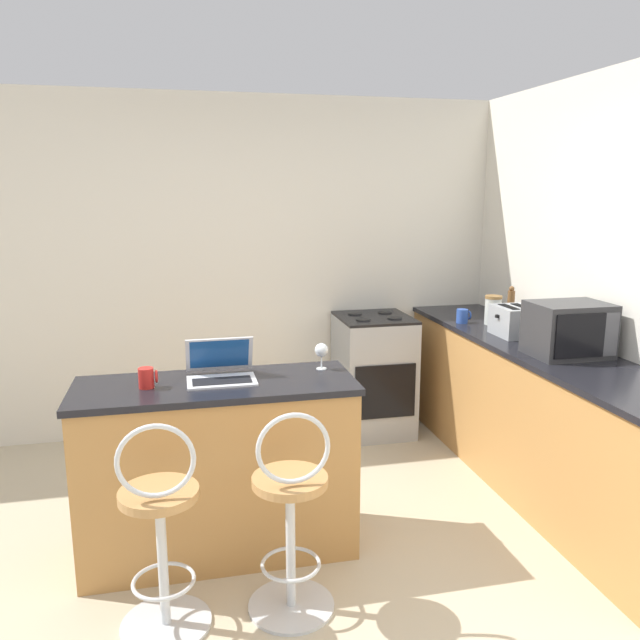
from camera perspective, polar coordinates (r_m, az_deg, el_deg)
ground_plane at (r=3.18m, az=-1.11°, el=-24.86°), size 20.00×20.00×0.00m
wall_back at (r=4.92m, az=-6.78°, el=4.78°), size 12.00×0.06×2.60m
breakfast_bar at (r=3.39m, az=-9.25°, el=-13.21°), size 1.42×0.55×0.94m
counter_right at (r=4.30m, az=19.06°, el=-8.23°), size 0.61×2.86×0.94m
bar_stool_near at (r=2.89m, az=-14.35°, el=-18.42°), size 0.40×0.40×0.99m
bar_stool_far at (r=2.92m, az=-2.67°, el=-17.70°), size 0.40×0.40×0.99m
laptop at (r=3.27m, az=-9.06°, el=-4.43°), size 0.35×0.29×0.21m
microwave at (r=3.93m, az=21.79°, el=-0.81°), size 0.44×0.34×0.32m
toaster at (r=4.36m, az=17.34°, el=-0.10°), size 0.25×0.29×0.20m
stove_range at (r=4.95m, az=4.91°, el=-4.98°), size 0.55×0.59×0.94m
mug_red at (r=3.20m, az=-15.54°, el=-5.12°), size 0.09×0.08×0.10m
storage_jar at (r=4.69m, az=15.53°, el=0.89°), size 0.12×0.12×0.21m
wine_glass_tall at (r=3.39m, az=0.14°, el=-2.83°), size 0.07×0.07×0.14m
mug_blue at (r=4.69m, az=12.91°, el=0.36°), size 0.10×0.08×0.10m
pepper_mill at (r=4.86m, az=17.05°, el=1.39°), size 0.05×0.05×0.26m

